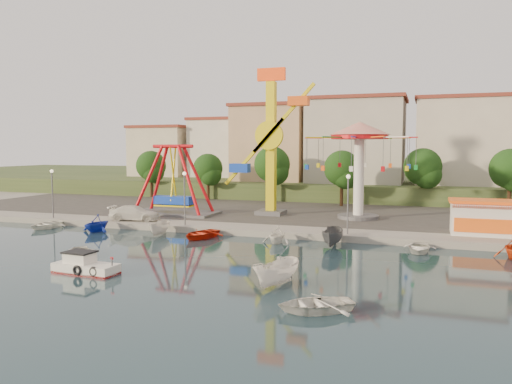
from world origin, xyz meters
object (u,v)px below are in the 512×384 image
at_px(cabin_motorboat, 85,267).
at_px(rowboat_a, 79,251).
at_px(pirate_ship_ride, 173,181).
at_px(van, 135,213).
at_px(wave_swinger, 359,148).
at_px(kamikaze_tower, 274,146).
at_px(skiff, 277,273).

xyz_separation_m(cabin_motorboat, rowboat_a, (-3.81, 4.24, -0.07)).
xyz_separation_m(pirate_ship_ride, cabin_motorboat, (6.34, -24.04, -3.98)).
bearing_deg(van, pirate_ship_ride, -26.00).
bearing_deg(rowboat_a, van, 70.42).
bearing_deg(pirate_ship_ride, cabin_motorboat, -75.24).
bearing_deg(pirate_ship_ride, rowboat_a, -82.73).
xyz_separation_m(wave_swinger, van, (-22.10, -8.99, -6.82)).
bearing_deg(van, rowboat_a, -174.48).
relative_size(cabin_motorboat, van, 0.84).
height_order(kamikaze_tower, van, kamikaze_tower).
relative_size(pirate_ship_ride, cabin_motorboat, 2.24).
height_order(kamikaze_tower, rowboat_a, kamikaze_tower).
bearing_deg(cabin_motorboat, rowboat_a, 135.19).
bearing_deg(wave_swinger, kamikaze_tower, -178.25).
bearing_deg(cabin_motorboat, wave_swinger, 65.82).
bearing_deg(pirate_ship_ride, skiff, -50.23).
relative_size(wave_swinger, rowboat_a, 3.56).
bearing_deg(cabin_motorboat, kamikaze_tower, 83.36).
bearing_deg(pirate_ship_ride, van, -105.37).
xyz_separation_m(skiff, van, (-20.76, 17.39, 0.56)).
distance_m(kamikaze_tower, skiff, 28.38).
xyz_separation_m(cabin_motorboat, skiff, (12.87, 0.98, 0.40)).
bearing_deg(kamikaze_tower, cabin_motorboat, -99.90).
relative_size(pirate_ship_ride, van, 1.88).
distance_m(skiff, van, 27.09).
bearing_deg(kamikaze_tower, wave_swinger, 1.75).
xyz_separation_m(kamikaze_tower, cabin_motorboat, (-4.73, -27.07, -8.06)).
distance_m(kamikaze_tower, wave_swinger, 9.49).
relative_size(cabin_motorboat, rowboat_a, 1.37).
relative_size(wave_swinger, cabin_motorboat, 2.60).
bearing_deg(skiff, kamikaze_tower, 123.11).
bearing_deg(wave_swinger, rowboat_a, -127.93).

